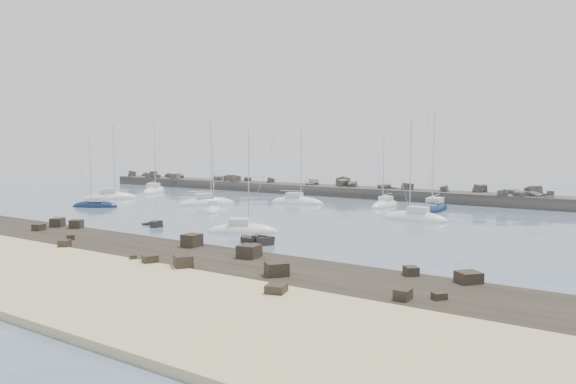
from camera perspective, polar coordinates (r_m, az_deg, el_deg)
The scene contains 15 objects.
ground at distance 74.07m, azimuth -6.40°, elevation -2.80°, with size 400.00×400.00×0.00m, color slate.
rock_shelf at distance 59.49m, azimuth -20.51°, elevation -4.99°, with size 140.00×12.37×1.87m.
rock_cluster_near at distance 70.10m, azimuth -13.41°, elevation -3.25°, with size 3.62×3.38×1.30m.
rock_cluster_far at distance 56.57m, azimuth -2.86°, elevation -4.99°, with size 4.15×2.52×1.49m.
breakwater at distance 109.28m, azimuth 3.65°, elevation -0.11°, with size 115.00×7.22×5.06m.
sailboat_0 at distance 105.87m, azimuth -17.58°, elevation -0.58°, with size 7.58×9.08×14.55m.
sailboat_1 at distance 118.07m, azimuth -13.45°, elevation 0.07°, with size 7.82×10.41×16.01m.
sailboat_2 at distance 93.01m, azimuth -19.01°, elevation -1.37°, with size 7.49×5.53×11.70m.
sailboat_3 at distance 92.48m, azimuth -8.26°, elevation -1.17°, with size 7.38×9.41×14.79m.
sailboat_4 at distance 93.41m, azimuth 0.89°, elevation -1.06°, with size 9.53×4.87×14.45m.
sailboat_5 at distance 83.78m, azimuth -7.61°, elevation -1.81°, with size 5.78×6.69×10.95m.
sailboat_6 at distance 90.02m, azimuth 9.80°, elevation -1.37°, with size 2.55×7.97×12.64m.
sailboat_7 at distance 63.43m, azimuth -4.59°, elevation -3.98°, with size 8.19×6.22×12.72m.
sailboat_8 at distance 86.63m, azimuth 14.60°, elevation -1.70°, with size 4.19×10.55×16.17m.
sailboat_9 at distance 75.05m, azimuth 12.77°, elevation -2.68°, with size 8.92×2.98×14.08m.
Camera 1 is at (48.28, -55.27, 10.01)m, focal length 35.00 mm.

